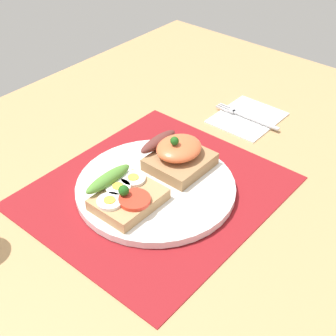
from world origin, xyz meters
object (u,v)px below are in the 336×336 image
at_px(sandwich_egg_tomato, 125,195).
at_px(sandwich_salmon, 178,154).
at_px(napkin, 247,117).
at_px(fork, 245,116).
at_px(plate, 156,187).

relative_size(sandwich_egg_tomato, sandwich_salmon, 0.99).
height_order(napkin, fork, fork).
bearing_deg(fork, sandwich_egg_tomato, -178.87).
bearing_deg(plate, sandwich_salmon, 5.78).
bearing_deg(napkin, plate, -177.97).
bearing_deg(fork, sandwich_salmon, -178.31).
relative_size(sandwich_salmon, napkin, 0.76).
bearing_deg(plate, sandwich_egg_tomato, 174.43).
bearing_deg(napkin, sandwich_egg_tomato, -179.32).
bearing_deg(napkin, fork, 153.13).
bearing_deg(sandwich_salmon, napkin, 0.97).
bearing_deg(sandwich_egg_tomato, plate, -5.57).
xyz_separation_m(plate, sandwich_salmon, (0.06, 0.01, 0.03)).
distance_m(sandwich_salmon, napkin, 0.22).
relative_size(plate, sandwich_salmon, 2.48).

